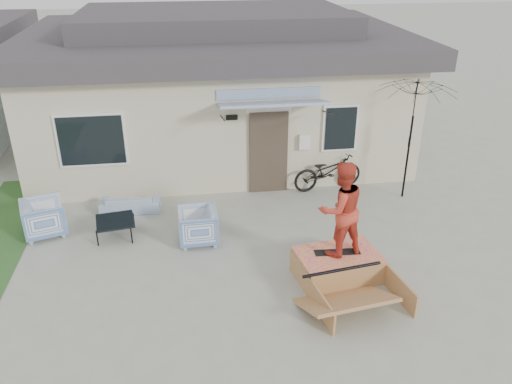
{
  "coord_description": "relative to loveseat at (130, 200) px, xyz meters",
  "views": [
    {
      "loc": [
        -1.02,
        -7.36,
        5.83
      ],
      "look_at": [
        0.3,
        1.8,
        1.3
      ],
      "focal_mm": 36.34,
      "sensor_mm": 36.0,
      "label": 1
    }
  ],
  "objects": [
    {
      "name": "ground",
      "position": [
        2.42,
        -3.86,
        -0.27
      ],
      "size": [
        90.0,
        90.0,
        0.0
      ],
      "primitive_type": "plane",
      "color": "#97998B",
      "rests_on": "ground"
    },
    {
      "name": "house",
      "position": [
        2.42,
        4.13,
        1.67
      ],
      "size": [
        10.8,
        8.49,
        4.1
      ],
      "color": "beige",
      "rests_on": "ground"
    },
    {
      "name": "loveseat",
      "position": [
        0.0,
        0.0,
        0.0
      ],
      "size": [
        1.42,
        0.49,
        0.55
      ],
      "primitive_type": "imported",
      "rotation": [
        0.0,
        0.0,
        3.08
      ],
      "color": "#4970AA",
      "rests_on": "ground"
    },
    {
      "name": "armchair_left",
      "position": [
        -1.76,
        -0.83,
        0.17
      ],
      "size": [
        1.01,
        1.05,
        0.88
      ],
      "primitive_type": "imported",
      "rotation": [
        0.0,
        0.0,
        1.87
      ],
      "color": "#4970AA",
      "rests_on": "ground"
    },
    {
      "name": "armchair_right",
      "position": [
        1.53,
        -1.63,
        0.14
      ],
      "size": [
        0.77,
        0.82,
        0.83
      ],
      "primitive_type": "imported",
      "rotation": [
        0.0,
        0.0,
        -1.55
      ],
      "color": "#4970AA",
      "rests_on": "ground"
    },
    {
      "name": "coffee_table",
      "position": [
        -0.22,
        -1.16,
        -0.08
      ],
      "size": [
        0.9,
        0.9,
        0.39
      ],
      "primitive_type": "cube",
      "rotation": [
        0.0,
        0.0,
        0.16
      ],
      "color": "black",
      "rests_on": "ground"
    },
    {
      "name": "bicycle",
      "position": [
        4.94,
        0.52,
        0.32
      ],
      "size": [
        1.93,
        0.95,
        1.18
      ],
      "primitive_type": "imported",
      "rotation": [
        0.0,
        0.0,
        1.74
      ],
      "color": "black",
      "rests_on": "ground"
    },
    {
      "name": "patio_umbrella",
      "position": [
        6.71,
        -0.2,
        1.48
      ],
      "size": [
        2.35,
        2.27,
        2.2
      ],
      "color": "black",
      "rests_on": "ground"
    },
    {
      "name": "skate_ramp",
      "position": [
        4.1,
        -3.31,
        -0.02
      ],
      "size": [
        1.81,
        2.23,
        0.51
      ],
      "primitive_type": null,
      "rotation": [
        0.0,
        0.0,
        0.15
      ],
      "color": "#A67444",
      "rests_on": "ground"
    },
    {
      "name": "skateboard",
      "position": [
        4.09,
        -3.26,
        0.26
      ],
      "size": [
        0.87,
        0.27,
        0.05
      ],
      "primitive_type": "cube",
      "rotation": [
        0.0,
        0.0,
        -0.06
      ],
      "color": "black",
      "rests_on": "skate_ramp"
    },
    {
      "name": "skater",
      "position": [
        4.09,
        -3.26,
        1.2
      ],
      "size": [
        1.04,
        0.9,
        1.83
      ],
      "primitive_type": "imported",
      "rotation": [
        0.0,
        0.0,
        3.4
      ],
      "color": "red",
      "rests_on": "skateboard"
    }
  ]
}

